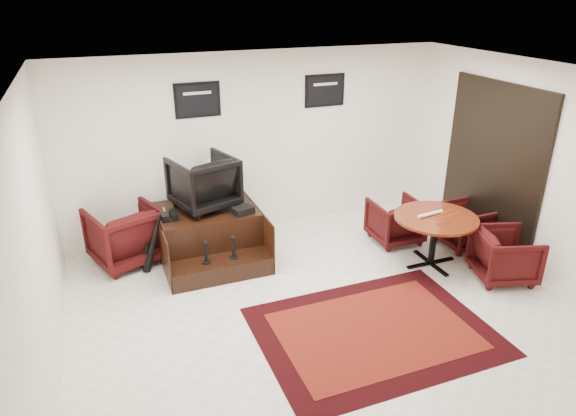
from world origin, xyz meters
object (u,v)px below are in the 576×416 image
(shine_podium, at_px, (209,236))
(table_chair_window, at_px, (465,223))
(table_chair_corner, at_px, (505,253))
(table_chair_back, at_px, (395,219))
(meeting_table, at_px, (436,222))
(armchair_side, at_px, (125,232))
(shine_chair, at_px, (203,180))

(shine_podium, height_order, table_chair_window, shine_podium)
(table_chair_window, bearing_deg, table_chair_corner, 170.68)
(table_chair_back, relative_size, table_chair_corner, 0.97)
(meeting_table, bearing_deg, armchair_side, 157.43)
(shine_chair, height_order, armchair_side, shine_chair)
(shine_chair, bearing_deg, meeting_table, 135.93)
(shine_chair, distance_m, table_chair_window, 3.94)
(shine_podium, relative_size, table_chair_back, 1.98)
(meeting_table, bearing_deg, table_chair_back, 95.97)
(table_chair_window, bearing_deg, meeting_table, 111.14)
(table_chair_corner, bearing_deg, armchair_side, 80.79)
(shine_chair, bearing_deg, table_chair_window, 145.90)
(table_chair_back, distance_m, table_chair_window, 1.03)
(meeting_table, xyz_separation_m, table_chair_back, (-0.09, 0.83, -0.29))
(shine_chair, bearing_deg, armchair_side, -24.07)
(meeting_table, height_order, table_chair_back, meeting_table)
(armchair_side, height_order, table_chair_corner, armchair_side)
(shine_podium, bearing_deg, table_chair_window, -15.70)
(armchair_side, relative_size, meeting_table, 0.80)
(shine_podium, height_order, shine_chair, shine_chair)
(shine_podium, relative_size, armchair_side, 1.59)
(armchair_side, height_order, table_chair_back, armchair_side)
(shine_podium, bearing_deg, table_chair_corner, -29.88)
(shine_chair, distance_m, table_chair_corner, 4.22)
(shine_podium, xyz_separation_m, shine_chair, (-0.00, 0.15, 0.81))
(table_chair_back, bearing_deg, meeting_table, 97.05)
(armchair_side, distance_m, table_chair_window, 4.99)
(shine_podium, bearing_deg, shine_chair, 90.00)
(table_chair_back, distance_m, table_chair_corner, 1.68)
(armchair_side, distance_m, table_chair_corner, 5.22)
(armchair_side, bearing_deg, shine_podium, 146.32)
(table_chair_back, relative_size, table_chair_window, 1.02)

